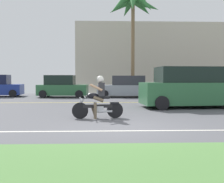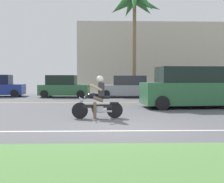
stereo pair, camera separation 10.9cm
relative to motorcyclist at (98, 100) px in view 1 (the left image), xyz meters
name	(u,v)px [view 1 (the left image)]	position (x,y,z in m)	size (l,w,h in m)	color
ground	(120,115)	(0.85, 1.13, -0.66)	(56.00, 30.00, 0.04)	#545459
grass_median	(153,176)	(0.85, -5.97, -0.61)	(56.00, 3.80, 0.06)	#548442
lane_line_near	(129,131)	(0.85, -2.40, -0.64)	(50.40, 0.12, 0.01)	silver
lane_line_far	(114,102)	(0.85, 6.42, -0.64)	(50.40, 0.12, 0.01)	yellow
motorcyclist	(98,100)	(0.00, 0.00, 0.00)	(1.82, 0.59, 1.52)	black
suv_nearby	(191,88)	(4.48, 3.51, 0.31)	(4.99, 2.42, 1.97)	#2D663D
parked_car_1	(62,87)	(-2.82, 11.27, 0.12)	(3.73, 2.14, 1.65)	#2D663D
parked_car_2	(126,87)	(1.98, 11.00, 0.11)	(4.23, 2.02, 1.61)	#8C939E
parked_car_3	(194,88)	(7.50, 11.94, 0.03)	(4.42, 2.13, 1.43)	#232328
palm_tree_0	(133,6)	(2.71, 12.79, 6.57)	(4.54, 4.51, 8.53)	brown
building_far	(148,59)	(5.05, 19.13, 2.81)	(14.85, 4.00, 6.90)	beige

